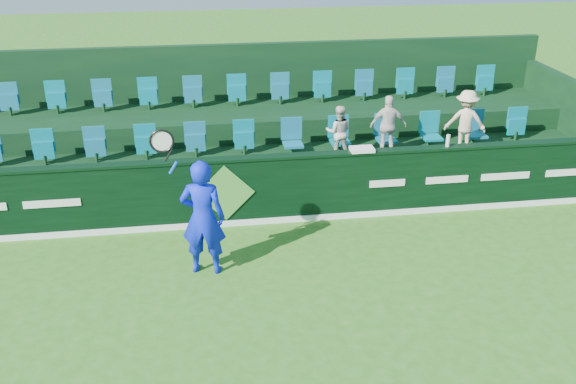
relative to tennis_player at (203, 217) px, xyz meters
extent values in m
plane|color=#2A6B19|center=(0.44, -2.36, -1.00)|extent=(60.00, 60.00, 0.00)
cube|color=black|center=(0.44, 1.64, -0.35)|extent=(16.00, 0.20, 1.30)
cube|color=black|center=(0.44, 1.64, 0.32)|extent=(16.00, 0.24, 0.05)
cube|color=white|center=(0.44, 1.53, -0.94)|extent=(16.00, 0.02, 0.12)
cube|color=#4A9436|center=(0.44, 1.52, -0.30)|extent=(1.10, 0.02, 1.10)
cube|color=white|center=(-2.66, 1.53, -0.30)|extent=(1.00, 0.01, 0.14)
cube|color=white|center=(3.54, 1.53, -0.30)|extent=(0.70, 0.01, 0.14)
cube|color=white|center=(4.74, 1.53, -0.30)|extent=(0.85, 0.01, 0.14)
cube|color=white|center=(5.94, 1.53, -0.30)|extent=(1.00, 0.01, 0.14)
cube|color=white|center=(7.14, 1.53, -0.30)|extent=(0.70, 0.01, 0.14)
cube|color=black|center=(0.44, 2.74, -0.60)|extent=(16.00, 2.00, 0.80)
cube|color=black|center=(0.44, 4.64, -0.35)|extent=(16.00, 1.80, 1.30)
cube|color=black|center=(0.44, 5.64, 0.30)|extent=(16.00, 0.20, 2.60)
cube|color=black|center=(8.34, 3.64, 0.00)|extent=(0.20, 4.00, 2.00)
cube|color=#14637F|center=(0.44, 3.14, 0.10)|extent=(13.50, 0.50, 0.60)
cube|color=#14637F|center=(0.44, 4.94, 0.60)|extent=(13.50, 0.50, 0.60)
imported|color=#0D1FDE|center=(0.00, 0.00, -0.01)|extent=(0.80, 0.60, 1.98)
cylinder|color=#143FBF|center=(-0.40, -0.10, 0.92)|extent=(0.16, 0.04, 0.21)
cylinder|color=black|center=(-0.46, -0.10, 1.12)|extent=(0.14, 0.03, 0.19)
torus|color=black|center=(-0.54, -0.10, 1.36)|extent=(0.52, 0.04, 0.52)
cylinder|color=silver|center=(-0.54, -0.10, 1.36)|extent=(0.43, 0.01, 0.43)
imported|color=beige|center=(2.84, 2.76, 0.35)|extent=(0.60, 0.50, 1.10)
imported|color=beige|center=(3.87, 2.76, 0.43)|extent=(0.78, 0.41, 1.27)
imported|color=beige|center=(5.54, 2.76, 0.45)|extent=(0.96, 0.74, 1.31)
cube|color=white|center=(3.04, 1.64, 0.38)|extent=(0.44, 0.29, 0.07)
cylinder|color=silver|center=(4.72, 1.64, 0.46)|extent=(0.07, 0.07, 0.23)
camera|label=1|loc=(0.03, -9.31, 4.67)|focal=40.00mm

